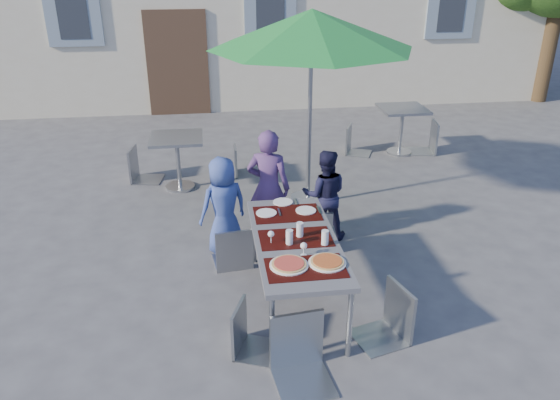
{
  "coord_description": "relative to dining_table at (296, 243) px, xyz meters",
  "views": [
    {
      "loc": [
        -1.42,
        -4.51,
        3.31
      ],
      "look_at": [
        -0.67,
        1.0,
        0.75
      ],
      "focal_mm": 35.0,
      "sensor_mm": 36.0,
      "label": 1
    }
  ],
  "objects": [
    {
      "name": "pizza_near_right",
      "position": [
        0.2,
        -0.5,
        0.07
      ],
      "size": [
        0.34,
        0.34,
        0.03
      ],
      "color": "white",
      "rests_on": "dining_table"
    },
    {
      "name": "pizza_near_left",
      "position": [
        -0.14,
        -0.5,
        0.07
      ],
      "size": [
        0.35,
        0.35,
        0.03
      ],
      "color": "white",
      "rests_on": "dining_table"
    },
    {
      "name": "chair_4",
      "position": [
        0.78,
        -0.65,
        -0.11
      ],
      "size": [
        0.54,
        0.54,
        0.99
      ],
      "color": "gray",
      "rests_on": "ground"
    },
    {
      "name": "glassware",
      "position": [
        0.04,
        -0.1,
        0.13
      ],
      "size": [
        0.57,
        0.43,
        0.15
      ],
      "color": "silver",
      "rests_on": "dining_table"
    },
    {
      "name": "patio_umbrella",
      "position": [
        0.57,
        2.35,
        1.69
      ],
      "size": [
        2.66,
        2.66,
        2.65
      ],
      "color": "#B5B9BE",
      "rests_on": "ground"
    },
    {
      "name": "place_settings",
      "position": [
        -0.0,
        0.67,
        0.06
      ],
      "size": [
        0.69,
        0.47,
        0.01
      ],
      "color": "white",
      "rests_on": "dining_table"
    },
    {
      "name": "child_1",
      "position": [
        -0.11,
        1.34,
        0.02
      ],
      "size": [
        0.61,
        0.51,
        1.44
      ],
      "primitive_type": "imported",
      "rotation": [
        0.0,
        0.0,
        2.79
      ],
      "color": "#4E3165",
      "rests_on": "ground"
    },
    {
      "name": "dining_table",
      "position": [
        0.0,
        0.0,
        0.0
      ],
      "size": [
        0.8,
        1.85,
        0.76
      ],
      "color": "#414246",
      "rests_on": "ground"
    },
    {
      "name": "chair_2",
      "position": [
        0.36,
        1.03,
        -0.08
      ],
      "size": [
        0.5,
        0.5,
        1.05
      ],
      "color": "gray",
      "rests_on": "ground"
    },
    {
      "name": "bg_chair_l_1",
      "position": [
        1.77,
        4.35,
        -0.15
      ],
      "size": [
        0.55,
        0.55,
        0.93
      ],
      "color": "gray",
      "rests_on": "ground"
    },
    {
      "name": "bg_chair_r_0",
      "position": [
        -0.48,
        3.62,
        -0.18
      ],
      "size": [
        0.4,
        0.39,
        0.89
      ],
      "color": "gray",
      "rests_on": "ground"
    },
    {
      "name": "bg_chair_r_1",
      "position": [
        3.08,
        4.23,
        -0.07
      ],
      "size": [
        0.54,
        0.54,
        1.06
      ],
      "color": "#90979B",
      "rests_on": "ground"
    },
    {
      "name": "chair_1",
      "position": [
        0.14,
        1.05,
        -0.17
      ],
      "size": [
        0.43,
        0.44,
        0.9
      ],
      "color": "gray",
      "rests_on": "ground"
    },
    {
      "name": "cafe_table_1",
      "position": [
        2.57,
        4.23,
        -0.09
      ],
      "size": [
        0.78,
        0.78,
        0.83
      ],
      "color": "#B5B9BE",
      "rests_on": "ground"
    },
    {
      "name": "chair_5",
      "position": [
        -0.12,
        -1.04,
        -0.07
      ],
      "size": [
        0.52,
        0.53,
        1.06
      ],
      "color": "#8F959A",
      "rests_on": "ground"
    },
    {
      "name": "ground",
      "position": [
        0.64,
        -0.1,
        -0.7
      ],
      "size": [
        90.0,
        90.0,
        0.0
      ],
      "primitive_type": "plane",
      "color": "#434345",
      "rests_on": "ground"
    },
    {
      "name": "cafe_table_0",
      "position": [
        -1.26,
        3.18,
        -0.11
      ],
      "size": [
        0.76,
        0.76,
        0.82
      ],
      "color": "#B5B9BE",
      "rests_on": "ground"
    },
    {
      "name": "bg_chair_l_0",
      "position": [
        -1.87,
        3.58,
        -0.11
      ],
      "size": [
        0.51,
        0.51,
        1.0
      ],
      "color": "gray",
      "rests_on": "ground"
    },
    {
      "name": "child_0",
      "position": [
        -0.66,
        1.18,
        -0.1
      ],
      "size": [
        0.68,
        0.56,
        1.18
      ],
      "primitive_type": "imported",
      "rotation": [
        0.0,
        0.0,
        3.52
      ],
      "color": "#354A94",
      "rests_on": "ground"
    },
    {
      "name": "child_2",
      "position": [
        0.58,
        1.37,
        -0.12
      ],
      "size": [
        0.6,
        0.4,
        1.15
      ],
      "primitive_type": "imported",
      "rotation": [
        0.0,
        0.0,
        2.99
      ],
      "color": "#171733",
      "rests_on": "ground"
    },
    {
      "name": "chair_3",
      "position": [
        -0.52,
        -0.67,
        -0.18
      ],
      "size": [
        0.51,
        0.51,
        0.88
      ],
      "color": "gray",
      "rests_on": "ground"
    },
    {
      "name": "chair_0",
      "position": [
        -0.58,
        0.79,
        -0.14
      ],
      "size": [
        0.47,
        0.47,
        0.95
      ],
      "color": "gray",
      "rests_on": "ground"
    }
  ]
}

